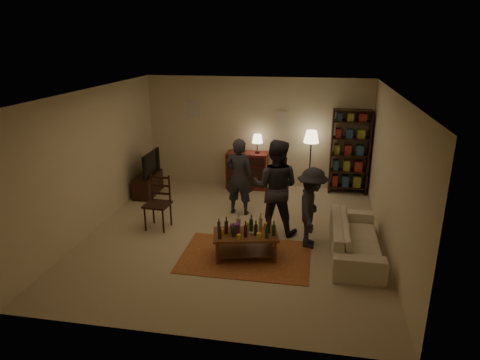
% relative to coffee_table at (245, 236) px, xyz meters
% --- Properties ---
extents(floor, '(6.00, 6.00, 0.00)m').
position_rel_coffee_table_xyz_m(floor, '(-0.35, 0.84, -0.40)').
color(floor, '#C6B793').
rests_on(floor, ground).
extents(room_shell, '(6.00, 6.00, 6.00)m').
position_rel_coffee_table_xyz_m(room_shell, '(-1.00, 3.82, 1.41)').
color(room_shell, beige).
rests_on(room_shell, ground).
extents(rug, '(2.20, 1.50, 0.01)m').
position_rel_coffee_table_xyz_m(rug, '(0.00, -0.00, -0.39)').
color(rug, '#9A3421').
rests_on(rug, ground).
extents(coffee_table, '(1.19, 0.81, 0.78)m').
position_rel_coffee_table_xyz_m(coffee_table, '(0.00, 0.00, 0.00)').
color(coffee_table, brown).
rests_on(coffee_table, ground).
extents(dining_chair, '(0.50, 0.50, 1.07)m').
position_rel_coffee_table_xyz_m(dining_chair, '(-1.88, 0.93, 0.17)').
color(dining_chair, black).
rests_on(dining_chair, ground).
extents(tv_stand, '(0.40, 1.00, 1.06)m').
position_rel_coffee_table_xyz_m(tv_stand, '(-2.79, 2.64, -0.02)').
color(tv_stand, black).
rests_on(tv_stand, ground).
extents(dresser, '(1.00, 0.50, 1.36)m').
position_rel_coffee_table_xyz_m(dresser, '(-0.54, 3.55, 0.07)').
color(dresser, maroon).
rests_on(dresser, ground).
extents(bookshelf, '(0.90, 0.34, 2.02)m').
position_rel_coffee_table_xyz_m(bookshelf, '(1.90, 3.62, 0.63)').
color(bookshelf, black).
rests_on(bookshelf, ground).
extents(floor_lamp, '(0.36, 0.36, 1.52)m').
position_rel_coffee_table_xyz_m(floor_lamp, '(0.99, 3.49, 0.87)').
color(floor_lamp, black).
rests_on(floor_lamp, ground).
extents(sofa, '(0.81, 2.08, 0.61)m').
position_rel_coffee_table_xyz_m(sofa, '(1.85, 0.44, -0.10)').
color(sofa, beige).
rests_on(sofa, ground).
extents(person_left, '(0.63, 0.44, 1.64)m').
position_rel_coffee_table_xyz_m(person_left, '(-0.45, 1.88, 0.42)').
color(person_left, '#282A30').
rests_on(person_left, ground).
extents(person_right, '(0.97, 0.80, 1.83)m').
position_rel_coffee_table_xyz_m(person_right, '(0.39, 1.10, 0.52)').
color(person_right, '#2A2931').
rests_on(person_right, ground).
extents(person_by_sofa, '(0.60, 0.98, 1.47)m').
position_rel_coffee_table_xyz_m(person_by_sofa, '(1.08, 0.63, 0.33)').
color(person_by_sofa, '#23242A').
rests_on(person_by_sofa, ground).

